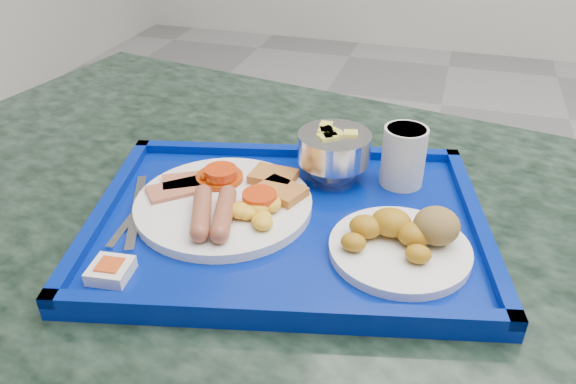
{
  "coord_description": "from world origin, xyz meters",
  "views": [
    {
      "loc": [
        -0.63,
        -1.06,
        1.26
      ],
      "look_at": [
        -0.81,
        -0.49,
        0.89
      ],
      "focal_mm": 35.0,
      "sensor_mm": 36.0,
      "label": 1
    }
  ],
  "objects_px": {
    "tray": "(288,223)",
    "juice_cup": "(404,154)",
    "bread_plate": "(404,239)",
    "main_plate": "(229,201)",
    "fruit_bowl": "(334,148)",
    "table": "(276,331)"
  },
  "relations": [
    {
      "from": "tray",
      "to": "juice_cup",
      "type": "relative_size",
      "value": 6.7
    },
    {
      "from": "bread_plate",
      "to": "main_plate",
      "type": "bearing_deg",
      "value": 174.43
    },
    {
      "from": "bread_plate",
      "to": "fruit_bowl",
      "type": "distance_m",
      "value": 0.19
    },
    {
      "from": "tray",
      "to": "bread_plate",
      "type": "relative_size",
      "value": 3.41
    },
    {
      "from": "table",
      "to": "main_plate",
      "type": "xyz_separation_m",
      "value": [
        -0.05,
        -0.02,
        0.24
      ]
    },
    {
      "from": "fruit_bowl",
      "to": "juice_cup",
      "type": "xyz_separation_m",
      "value": [
        0.1,
        0.01,
        -0.0
      ]
    },
    {
      "from": "main_plate",
      "to": "juice_cup",
      "type": "relative_size",
      "value": 2.75
    },
    {
      "from": "table",
      "to": "main_plate",
      "type": "bearing_deg",
      "value": -157.55
    },
    {
      "from": "tray",
      "to": "bread_plate",
      "type": "distance_m",
      "value": 0.15
    },
    {
      "from": "main_plate",
      "to": "juice_cup",
      "type": "height_order",
      "value": "juice_cup"
    },
    {
      "from": "fruit_bowl",
      "to": "juice_cup",
      "type": "relative_size",
      "value": 1.22
    },
    {
      "from": "tray",
      "to": "bread_plate",
      "type": "xyz_separation_m",
      "value": [
        0.15,
        -0.02,
        0.02
      ]
    },
    {
      "from": "tray",
      "to": "table",
      "type": "bearing_deg",
      "value": 142.1
    },
    {
      "from": "table",
      "to": "fruit_bowl",
      "type": "xyz_separation_m",
      "value": [
        0.06,
        0.1,
        0.28
      ]
    },
    {
      "from": "tray",
      "to": "juice_cup",
      "type": "height_order",
      "value": "juice_cup"
    },
    {
      "from": "table",
      "to": "tray",
      "type": "distance_m",
      "value": 0.23
    },
    {
      "from": "juice_cup",
      "to": "main_plate",
      "type": "bearing_deg",
      "value": -146.89
    },
    {
      "from": "table",
      "to": "juice_cup",
      "type": "bearing_deg",
      "value": 36.4
    },
    {
      "from": "tray",
      "to": "juice_cup",
      "type": "xyz_separation_m",
      "value": [
        0.13,
        0.13,
        0.05
      ]
    },
    {
      "from": "main_plate",
      "to": "bread_plate",
      "type": "bearing_deg",
      "value": -5.57
    },
    {
      "from": "bread_plate",
      "to": "fruit_bowl",
      "type": "height_order",
      "value": "fruit_bowl"
    },
    {
      "from": "main_plate",
      "to": "juice_cup",
      "type": "bearing_deg",
      "value": 33.11
    }
  ]
}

